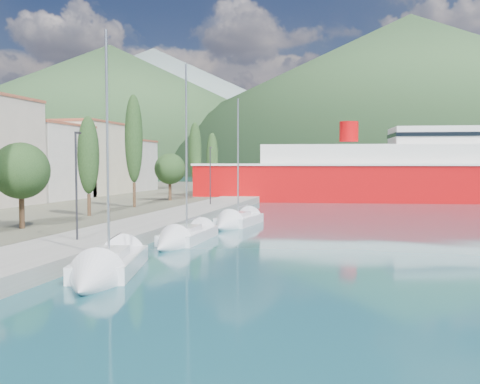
# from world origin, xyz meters

# --- Properties ---
(ground) EXTENTS (1400.00, 1400.00, 0.00)m
(ground) POSITION_xyz_m (0.00, 120.00, 0.00)
(ground) COLOR #1A5059
(quay) EXTENTS (5.00, 88.00, 0.80)m
(quay) POSITION_xyz_m (-9.00, 26.00, 0.40)
(quay) COLOR gray
(quay) RESTS_ON ground
(town_buildings) EXTENTS (9.20, 69.20, 11.30)m
(town_buildings) POSITION_xyz_m (-32.00, 36.91, 5.57)
(town_buildings) COLOR beige
(town_buildings) RESTS_ON land_strip
(tree_row) EXTENTS (3.81, 63.42, 11.33)m
(tree_row) POSITION_xyz_m (-15.77, 31.73, 5.75)
(tree_row) COLOR #47301E
(tree_row) RESTS_ON land_strip
(lamp_posts) EXTENTS (0.15, 47.81, 6.06)m
(lamp_posts) POSITION_xyz_m (-9.00, 14.52, 4.08)
(lamp_posts) COLOR #2D2D33
(lamp_posts) RESTS_ON quay
(sailboat_near) EXTENTS (4.44, 8.79, 12.13)m
(sailboat_near) POSITION_xyz_m (-4.40, 6.11, 0.32)
(sailboat_near) COLOR silver
(sailboat_near) RESTS_ON ground
(sailboat_mid) EXTENTS (2.36, 8.61, 12.36)m
(sailboat_mid) POSITION_xyz_m (-4.56, 16.54, 0.30)
(sailboat_mid) COLOR silver
(sailboat_mid) RESTS_ON ground
(sailboat_far) EXTENTS (3.32, 7.96, 11.36)m
(sailboat_far) POSITION_xyz_m (-3.55, 26.51, 0.32)
(sailboat_far) COLOR silver
(sailboat_far) RESTS_ON ground
(ferry) EXTENTS (58.99, 18.63, 11.52)m
(ferry) POSITION_xyz_m (12.90, 61.96, 3.50)
(ferry) COLOR #BA070A
(ferry) RESTS_ON ground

